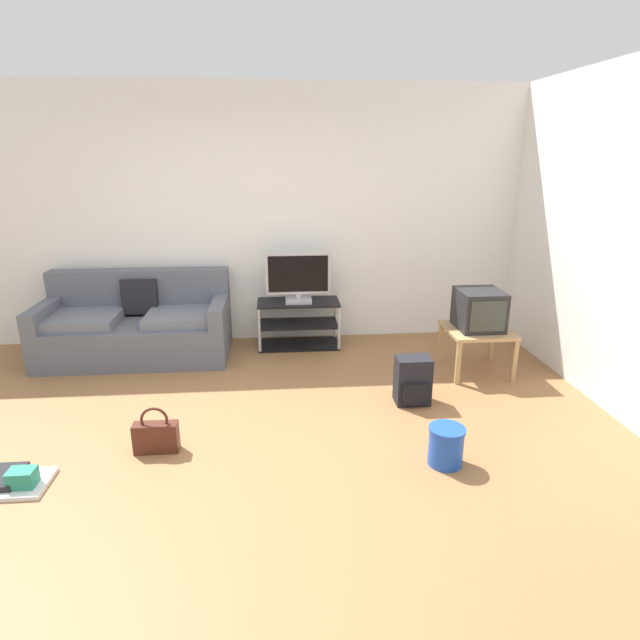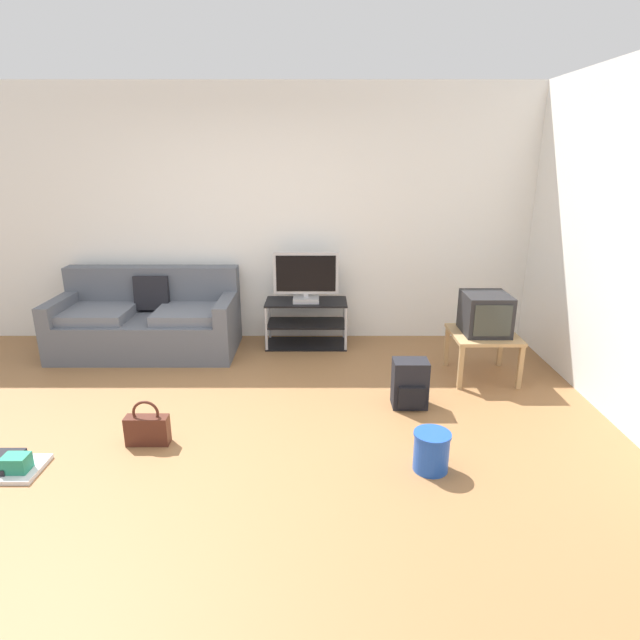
# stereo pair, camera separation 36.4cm
# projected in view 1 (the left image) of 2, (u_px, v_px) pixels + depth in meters

# --- Properties ---
(ground_plane) EXTENTS (9.00, 9.80, 0.02)m
(ground_plane) POSITION_uv_depth(u_px,v_px,m) (230.00, 454.00, 3.63)
(ground_plane) COLOR olive
(wall_back) EXTENTS (9.00, 0.10, 2.70)m
(wall_back) POSITION_uv_depth(u_px,v_px,m) (242.00, 217.00, 5.54)
(wall_back) COLOR white
(wall_back) RESTS_ON ground_plane
(wall_right) EXTENTS (0.10, 3.60, 2.70)m
(wall_right) POSITION_uv_depth(u_px,v_px,m) (605.00, 236.00, 4.26)
(wall_right) COLOR white
(wall_right) RESTS_ON ground_plane
(couch) EXTENTS (1.84, 0.87, 0.85)m
(couch) POSITION_uv_depth(u_px,v_px,m) (137.00, 326.00, 5.30)
(couch) COLOR #565B66
(couch) RESTS_ON ground_plane
(tv_stand) EXTENTS (0.87, 0.42, 0.50)m
(tv_stand) POSITION_uv_depth(u_px,v_px,m) (299.00, 324.00, 5.60)
(tv_stand) COLOR black
(tv_stand) RESTS_ON ground_plane
(flat_tv) EXTENTS (0.68, 0.22, 0.53)m
(flat_tv) POSITION_uv_depth(u_px,v_px,m) (298.00, 278.00, 5.43)
(flat_tv) COLOR #B2B2B7
(flat_tv) RESTS_ON tv_stand
(side_table) EXTENTS (0.59, 0.59, 0.43)m
(side_table) POSITION_uv_depth(u_px,v_px,m) (477.00, 334.00, 4.89)
(side_table) COLOR tan
(side_table) RESTS_ON ground_plane
(crt_tv) EXTENTS (0.40, 0.44, 0.36)m
(crt_tv) POSITION_uv_depth(u_px,v_px,m) (479.00, 310.00, 4.83)
(crt_tv) COLOR #232326
(crt_tv) RESTS_ON side_table
(backpack) EXTENTS (0.28, 0.27, 0.40)m
(backpack) POSITION_uv_depth(u_px,v_px,m) (413.00, 381.00, 4.32)
(backpack) COLOR black
(backpack) RESTS_ON ground_plane
(handbag) EXTENTS (0.31, 0.11, 0.34)m
(handbag) POSITION_uv_depth(u_px,v_px,m) (156.00, 436.00, 3.62)
(handbag) COLOR #4C2319
(handbag) RESTS_ON ground_plane
(cleaning_bucket) EXTENTS (0.24, 0.24, 0.27)m
(cleaning_bucket) POSITION_uv_depth(u_px,v_px,m) (446.00, 445.00, 3.47)
(cleaning_bucket) COLOR blue
(cleaning_bucket) RESTS_ON ground_plane
(floor_tray) EXTENTS (0.42, 0.33, 0.14)m
(floor_tray) POSITION_uv_depth(u_px,v_px,m) (13.00, 481.00, 3.26)
(floor_tray) COLOR silver
(floor_tray) RESTS_ON ground_plane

